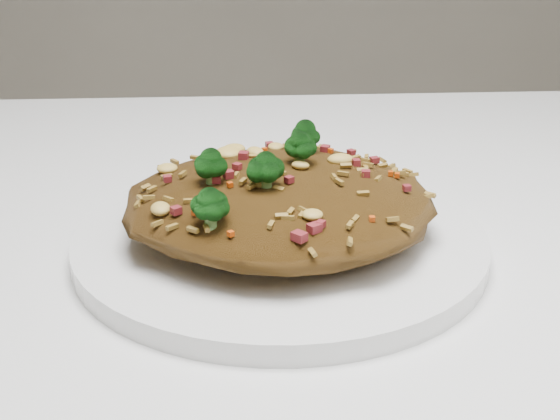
{
  "coord_description": "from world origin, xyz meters",
  "views": [
    {
      "loc": [
        0.06,
        -0.45,
        0.98
      ],
      "look_at": [
        0.09,
        0.01,
        0.78
      ],
      "focal_mm": 50.0,
      "sensor_mm": 36.0,
      "label": 1
    }
  ],
  "objects_px": {
    "dining_table": "(157,379)",
    "fried_rice": "(280,192)",
    "fork": "(347,183)",
    "plate": "(280,241)"
  },
  "relations": [
    {
      "from": "dining_table",
      "to": "plate",
      "type": "bearing_deg",
      "value": 8.22
    },
    {
      "from": "plate",
      "to": "fried_rice",
      "type": "relative_size",
      "value": 1.35
    },
    {
      "from": "plate",
      "to": "fried_rice",
      "type": "bearing_deg",
      "value": -162.05
    },
    {
      "from": "dining_table",
      "to": "fried_rice",
      "type": "xyz_separation_m",
      "value": [
        0.09,
        0.01,
        0.13
      ]
    },
    {
      "from": "fried_rice",
      "to": "plate",
      "type": "bearing_deg",
      "value": 17.95
    },
    {
      "from": "dining_table",
      "to": "fork",
      "type": "xyz_separation_m",
      "value": [
        0.14,
        0.09,
        0.11
      ]
    },
    {
      "from": "dining_table",
      "to": "fried_rice",
      "type": "relative_size",
      "value": 6.01
    },
    {
      "from": "dining_table",
      "to": "fork",
      "type": "relative_size",
      "value": 8.8
    },
    {
      "from": "fried_rice",
      "to": "fork",
      "type": "height_order",
      "value": "fried_rice"
    },
    {
      "from": "dining_table",
      "to": "fried_rice",
      "type": "height_order",
      "value": "fried_rice"
    }
  ]
}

